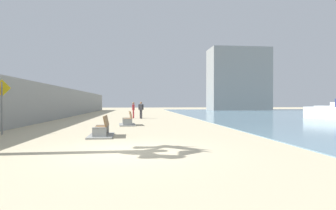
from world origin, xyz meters
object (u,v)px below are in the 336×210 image
pedestrian_sign (2,100)px  boat_outer (336,108)px  person_standing (141,109)px  bench_near (102,132)px  person_walking (133,109)px  bench_far (128,122)px

pedestrian_sign → boat_outer: bearing=36.6°
person_standing → boat_outer: size_ratio=0.23×
bench_near → person_walking: bearing=85.4°
person_walking → boat_outer: boat_outer is taller
boat_outer → bench_near: bearing=-138.5°
boat_outer → pedestrian_sign: size_ratio=2.65×
person_standing → boat_outer: (34.47, 18.10, -0.31)m
bench_near → person_standing: size_ratio=1.28×
person_standing → pedestrian_sign: (-6.98, -12.72, 0.73)m
person_walking → pedestrian_sign: size_ratio=0.60×
person_walking → person_standing: bearing=-48.5°
bench_far → pedestrian_sign: pedestrian_sign is taller
bench_near → bench_far: same height
person_walking → bench_near: bearing=-94.6°
person_walking → boat_outer: bearing=26.1°
bench_far → person_walking: person_walking is taller
person_walking → boat_outer: 39.22m
bench_near → boat_outer: (36.44, 32.21, 0.42)m
person_walking → person_standing: person_standing is taller
pedestrian_sign → person_walking: bearing=65.3°
bench_far → person_standing: bearing=82.6°
bench_near → person_walking: 15.03m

